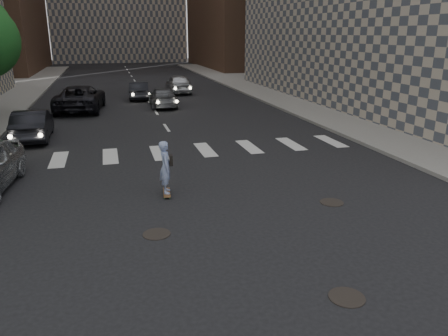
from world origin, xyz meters
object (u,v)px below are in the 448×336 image
object	(u,v)px
skateboarder	(166,167)
traffic_car_c	(80,98)
traffic_car_d	(178,84)
traffic_car_e	(139,90)
traffic_car_a	(33,125)
traffic_car_b	(163,97)

from	to	relation	value
skateboarder	traffic_car_c	size ratio (longest dim) A/B	0.29
traffic_car_d	traffic_car_e	size ratio (longest dim) A/B	1.14
traffic_car_d	traffic_car_a	bearing A→B (deg)	59.15
traffic_car_d	traffic_car_e	distance (m)	4.42
traffic_car_c	traffic_car_d	bearing A→B (deg)	-131.24
traffic_car_a	traffic_car_b	size ratio (longest dim) A/B	0.99
skateboarder	traffic_car_a	bearing A→B (deg)	124.93
traffic_car_c	traffic_car_e	size ratio (longest dim) A/B	1.47
traffic_car_b	traffic_car_d	world-z (taller)	traffic_car_d
skateboarder	traffic_car_c	distance (m)	17.21
traffic_car_c	traffic_car_e	bearing A→B (deg)	-127.79
traffic_car_a	traffic_car_e	bearing A→B (deg)	-117.01
traffic_car_d	skateboarder	bearing A→B (deg)	81.23
traffic_car_e	traffic_car_d	bearing A→B (deg)	-137.13
traffic_car_a	traffic_car_c	xyz separation A→B (m)	(1.81, 7.82, 0.11)
skateboarder	traffic_car_e	world-z (taller)	skateboarder
skateboarder	traffic_car_d	distance (m)	24.28
traffic_car_b	traffic_car_d	distance (m)	7.13
traffic_car_a	traffic_car_e	distance (m)	13.43
traffic_car_a	traffic_car_b	world-z (taller)	traffic_car_a
traffic_car_a	traffic_car_c	size ratio (longest dim) A/B	0.73
traffic_car_a	traffic_car_e	size ratio (longest dim) A/B	1.08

